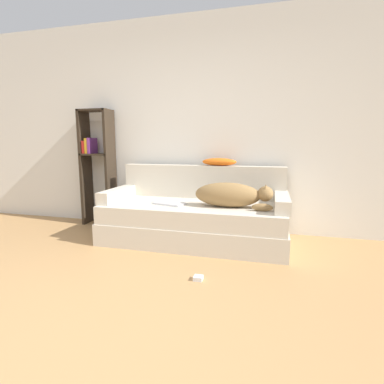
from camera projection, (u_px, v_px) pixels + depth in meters
ground_plane at (66, 344)px, 1.70m from camera, size 20.00×20.00×0.00m
wall_back at (187, 126)px, 3.89m from camera, size 7.55×0.06×2.70m
couch at (194, 223)px, 3.45m from camera, size 2.07×0.93×0.44m
couch_backrest at (202, 182)px, 3.76m from camera, size 2.03×0.15×0.41m
couch_arm_left at (118, 194)px, 3.64m from camera, size 0.15×0.74×0.14m
couch_arm_right at (282, 202)px, 3.15m from camera, size 0.15×0.74×0.14m
dog at (231, 195)px, 3.21m from camera, size 0.83×0.29×0.27m
laptop at (170, 203)px, 3.39m from camera, size 0.39×0.28×0.02m
throw_pillow at (219, 162)px, 3.67m from camera, size 0.42×0.16×0.09m
bookshelf at (97, 161)px, 4.11m from camera, size 0.42×0.26×1.57m
power_adapter at (198, 278)px, 2.48m from camera, size 0.07×0.07×0.04m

